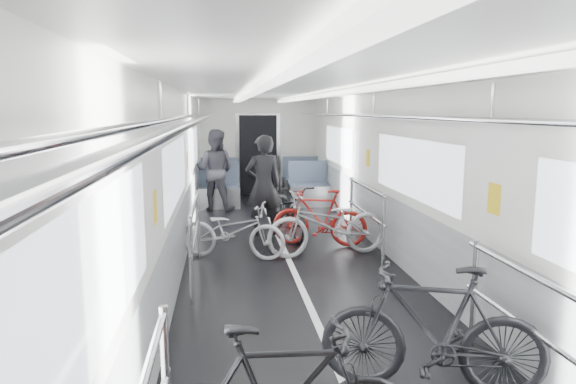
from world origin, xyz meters
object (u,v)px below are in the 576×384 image
object	(u,v)px
bike_right_far	(320,218)
person_seated	(215,170)
bike_right_near	(433,329)
bike_right_mid	(328,224)
person_standing	(263,185)
bike_left_far	(233,231)
bike_aisle	(288,210)

from	to	relation	value
bike_right_far	person_seated	xyz separation A→B (m)	(-1.66, 3.16, 0.41)
bike_right_near	bike_right_mid	size ratio (longest dim) A/B	0.92
bike_right_mid	person_standing	bearing A→B (deg)	-158.02
bike_right_far	person_seated	world-z (taller)	person_seated
bike_right_near	bike_right_mid	world-z (taller)	bike_right_near
bike_left_far	bike_right_far	bearing A→B (deg)	-49.99
bike_left_far	person_seated	size ratio (longest dim) A/B	0.90
bike_right_near	bike_aisle	xyz separation A→B (m)	(-0.45, 5.05, -0.05)
bike_right_near	person_seated	world-z (taller)	person_seated
bike_right_near	person_standing	xyz separation A→B (m)	(-0.86, 5.15, 0.36)
person_standing	person_seated	world-z (taller)	person_seated
person_standing	person_seated	size ratio (longest dim) A/B	0.99
bike_right_far	person_standing	bearing A→B (deg)	-116.19
bike_aisle	person_standing	distance (m)	0.59
bike_right_far	person_standing	xyz separation A→B (m)	(-0.82, 0.82, 0.41)
bike_left_far	person_standing	distance (m)	1.53
bike_right_near	person_seated	distance (m)	7.69
person_standing	person_seated	distance (m)	2.48
bike_left_far	bike_right_far	distance (m)	1.48
bike_left_far	bike_right_near	bearing A→B (deg)	-140.94
bike_right_mid	bike_aisle	bearing A→B (deg)	-170.73
bike_left_far	bike_right_mid	size ratio (longest dim) A/B	0.85
bike_left_far	bike_right_near	xyz separation A→B (m)	(1.41, -3.79, 0.10)
bike_right_far	bike_aisle	distance (m)	0.83
bike_aisle	person_seated	size ratio (longest dim) A/B	0.99
bike_right_far	bike_aisle	world-z (taller)	bike_right_far
bike_right_mid	person_standing	distance (m)	1.69
bike_aisle	person_seated	world-z (taller)	person_seated
bike_right_near	bike_right_mid	xyz separation A→B (m)	(-0.03, 3.73, -0.02)
bike_left_far	bike_right_mid	world-z (taller)	bike_right_mid
person_standing	bike_left_far	bearing A→B (deg)	56.74
bike_left_far	bike_right_mid	distance (m)	1.39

